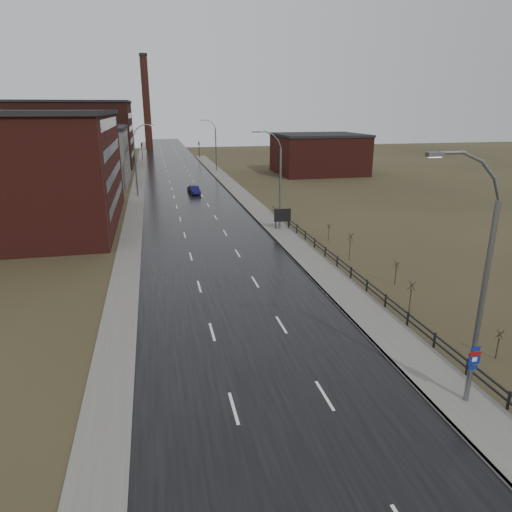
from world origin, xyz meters
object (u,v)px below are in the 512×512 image
streetlight_main (478,288)px  car_near (194,190)px  billboard (282,216)px  car_far (193,188)px

streetlight_main → car_near: (-7.27, 59.77, -5.39)m
streetlight_main → billboard: bearing=88.9°
car_near → car_far: 2.12m
car_near → car_far: (-0.10, 2.12, -0.01)m
billboard → car_far: 29.10m
streetlight_main → car_near: 60.45m
car_near → car_far: bearing=87.4°
billboard → car_near: size_ratio=0.63×
billboard → car_near: billboard is taller
car_far → car_near: bearing=90.3°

